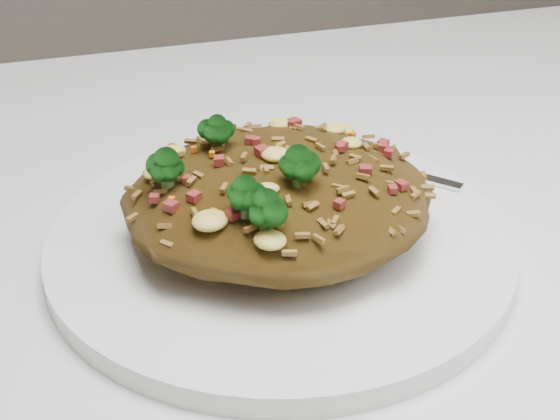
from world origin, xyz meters
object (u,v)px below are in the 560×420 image
Objects in this scene: dining_table at (379,360)px; fork at (360,161)px; fried_rice at (279,186)px; plate at (280,241)px.

fork is at bearing 80.21° from dining_table.
dining_table is at bearing -51.49° from fork.
dining_table is at bearing -13.47° from fried_rice.
fork is at bearing 39.92° from fried_rice.
plate is 1.54× the size of fried_rice.
fried_rice reaches higher than dining_table.
plate is at bearing 31.08° from fried_rice.
fried_rice reaches higher than plate.
plate reaches higher than dining_table.
plate is 2.10× the size of fork.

